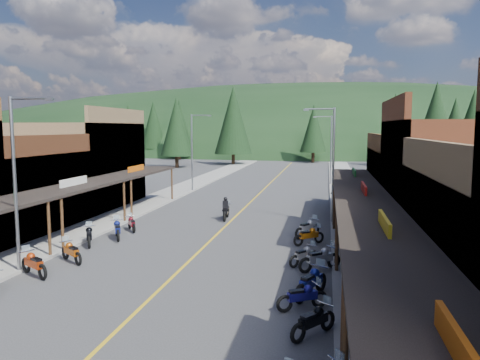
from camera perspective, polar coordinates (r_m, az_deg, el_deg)
The scene contains 39 objects.
ground at distance 26.35m, azimuth -4.49°, elevation -8.20°, with size 220.00×220.00×0.00m, color #38383A.
centerline at distance 45.59m, azimuth 2.05°, elevation -1.97°, with size 0.15×90.00×0.01m, color gold.
sidewalk_west at distance 47.64m, azimuth -8.35°, elevation -1.59°, with size 3.40×94.00×0.15m, color gray.
sidewalk_east at distance 45.14m, azimuth 13.05°, elevation -2.13°, with size 3.40×94.00×0.15m, color gray.
shop_west_2 at distance 33.56m, azimuth -27.03°, elevation -1.32°, with size 10.90×9.00×6.20m.
shop_west_3 at distance 41.45m, azimuth -19.04°, elevation 1.73°, with size 10.90×10.20×8.20m.
shop_east_2 at distance 27.43m, azimuth 25.52°, elevation -0.74°, with size 10.90×9.00×8.20m.
shop_east_3 at distance 36.83m, azimuth 21.59°, elevation -0.45°, with size 10.90×10.20×6.20m.
streetlight_0 at distance 23.17m, azimuth -25.51°, elevation 0.40°, with size 2.16×0.18×8.00m.
streetlight_1 at distance 48.61m, azimuth -5.72°, elevation 3.80°, with size 2.16×0.18×8.00m.
streetlight_2 at distance 32.69m, azimuth 11.05°, elevation 2.47°, with size 2.16×0.18×8.00m.
streetlight_3 at distance 54.66m, azimuth 10.89°, elevation 4.00°, with size 2.16×0.18×8.00m.
ridge_hill at distance 159.89m, azimuth 8.20°, elevation 3.94°, with size 310.00×140.00×60.00m, color black.
pine_0 at distance 98.39m, azimuth -17.83°, elevation 5.99°, with size 5.04×5.04×11.00m.
pine_1 at distance 99.47m, azimuth -7.43°, elevation 6.68°, with size 5.88×5.88×12.50m.
pine_2 at distance 84.29m, azimuth -0.83°, elevation 7.31°, with size 6.72×6.72×14.00m.
pine_3 at distance 90.65m, azimuth 8.95°, elevation 6.21°, with size 5.04×5.04×11.00m.
pine_4 at distance 85.37m, azimuth 18.33°, elevation 6.47°, with size 5.88×5.88×12.50m.
pine_5 at distance 100.41m, azimuth 26.56°, elevation 6.49°, with size 6.72×6.72×14.00m.
pine_7 at distance 107.79m, azimuth -10.51°, elevation 6.60°, with size 5.88×5.88×12.50m.
pine_8 at distance 70.70m, azimuth -13.41°, elevation 5.68°, with size 4.48×4.48×10.00m.
pine_9 at distance 71.74m, azimuth 24.69°, elevation 5.61°, with size 4.93×4.93×10.80m.
pine_10 at distance 78.59m, azimuth -7.76°, elevation 6.44°, with size 5.38×5.38×11.60m.
pine_11 at distance 64.02m, azimuth 22.75°, elevation 6.39°, with size 5.82×5.82×12.40m.
bike_west_5 at distance 23.09m, azimuth -23.84°, elevation -9.20°, with size 0.74×2.23×1.28m, color #9A2D0B, non-canonical shape.
bike_west_6 at distance 24.73m, azimuth -19.87°, elevation -8.12°, with size 0.69×2.08×1.19m, color #A0450B, non-canonical shape.
bike_west_7 at distance 27.92m, azimuth -17.91°, elevation -6.37°, with size 0.71×2.14×1.22m, color black, non-canonical shape.
bike_west_8 at distance 29.01m, azimuth -14.73°, elevation -5.73°, with size 0.75×2.25×1.29m, color navy, non-canonical shape.
bike_west_9 at distance 31.03m, azimuth -13.07°, elevation -5.10°, with size 0.62×1.87×1.07m, color maroon, non-canonical shape.
bike_east_3 at distance 15.63m, azimuth 8.95°, elevation -16.45°, with size 0.67×2.02×1.16m, color black, non-canonical shape.
bike_east_4 at distance 17.66m, azimuth 7.60°, elevation -13.76°, with size 0.66×1.97×1.13m, color navy, non-canonical shape.
bike_east_5 at distance 18.90m, azimuth 8.67°, elevation -12.06°, with size 0.78×2.35×1.34m, color navy, non-canonical shape.
bike_east_6 at distance 22.27m, azimuth 9.71°, elevation -9.28°, with size 0.76×2.27×1.30m, color #A0A0A5, non-canonical shape.
bike_east_7 at distance 23.06m, azimuth 7.81°, elevation -8.96°, with size 0.64×1.92×1.09m, color gray, non-canonical shape.
bike_east_8 at distance 27.00m, azimuth 8.40°, elevation -6.62°, with size 0.68×2.04×1.16m, color #BE610D, non-canonical shape.
bike_east_9 at distance 28.75m, azimuth 8.23°, elevation -5.71°, with size 0.74×2.22×1.27m, color #A6A6AB, non-canonical shape.
rider_on_bike at distance 33.85m, azimuth -1.71°, elevation -3.72°, with size 0.94×2.31×1.72m.
pedestrian_east_a at distance 23.58m, azimuth 14.63°, elevation -7.51°, with size 0.65×0.43×1.80m, color #261B29.
pedestrian_east_b at distance 40.50m, azimuth 11.53°, elevation -1.68°, with size 0.86×0.50×1.77m, color #4C3530.
Camera 1 is at (6.68, -24.61, 6.62)m, focal length 35.00 mm.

